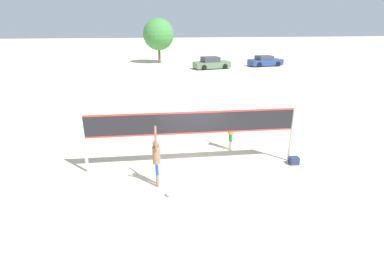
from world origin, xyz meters
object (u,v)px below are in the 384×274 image
(gear_bag, at_px, (294,161))
(parked_car_near, at_px, (265,61))
(parked_car_mid, at_px, (211,63))
(player_spiker, at_px, (156,156))
(tree_left_cluster, at_px, (159,34))
(volleyball_net, at_px, (192,127))
(volleyball, at_px, (170,193))
(player_blocker, at_px, (231,129))

(gear_bag, height_order, parked_car_near, parked_car_near)
(parked_car_mid, bearing_deg, gear_bag, -105.06)
(player_spiker, relative_size, gear_bag, 5.84)
(tree_left_cluster, bearing_deg, player_spiker, -91.51)
(player_spiker, bearing_deg, volleyball_net, -45.90)
(gear_bag, bearing_deg, parked_car_mid, 86.78)
(volleyball_net, bearing_deg, parked_car_mid, 77.69)
(parked_car_mid, bearing_deg, volleyball, -115.24)
(volleyball, distance_m, parked_car_mid, 29.44)
(player_spiker, bearing_deg, player_blocker, -50.20)
(volleyball, distance_m, parked_car_near, 33.33)
(volleyball, bearing_deg, gear_bag, 19.08)
(player_blocker, xyz_separation_m, parked_car_near, (11.28, 26.45, -0.41))
(player_blocker, relative_size, tree_left_cluster, 0.33)
(player_spiker, distance_m, tree_left_cluster, 34.20)
(volleyball, distance_m, gear_bag, 5.62)
(player_spiker, xyz_separation_m, tree_left_cluster, (0.90, 34.08, 2.69))
(player_blocker, relative_size, gear_bag, 5.22)
(volleyball, height_order, tree_left_cluster, tree_left_cluster)
(volleyball, height_order, parked_car_near, parked_car_near)
(player_spiker, bearing_deg, parked_car_mid, -14.53)
(gear_bag, xyz_separation_m, parked_car_near, (9.00, 28.27, 0.46))
(player_blocker, height_order, parked_car_near, player_blocker)
(player_spiker, height_order, parked_car_near, player_spiker)
(tree_left_cluster, bearing_deg, volleyball, -90.83)
(gear_bag, relative_size, tree_left_cluster, 0.06)
(player_spiker, height_order, parked_car_mid, player_spiker)
(player_spiker, bearing_deg, volleyball, -153.82)
(player_blocker, bearing_deg, parked_car_near, 156.91)
(gear_bag, bearing_deg, volleyball_net, 175.18)
(parked_car_near, bearing_deg, gear_bag, -117.83)
(player_blocker, relative_size, volleyball, 8.38)
(tree_left_cluster, bearing_deg, player_blocker, -85.39)
(volleyball, bearing_deg, player_blocker, 50.35)
(player_spiker, height_order, player_blocker, player_spiker)
(volleyball, height_order, gear_bag, gear_bag)
(gear_bag, bearing_deg, volleyball, -160.92)
(gear_bag, distance_m, parked_car_mid, 26.84)
(gear_bag, relative_size, parked_car_mid, 0.08)
(volleyball_net, bearing_deg, player_spiker, -135.90)
(gear_bag, xyz_separation_m, tree_left_cluster, (-4.80, 33.04, 3.69))
(player_spiker, height_order, gear_bag, player_spiker)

